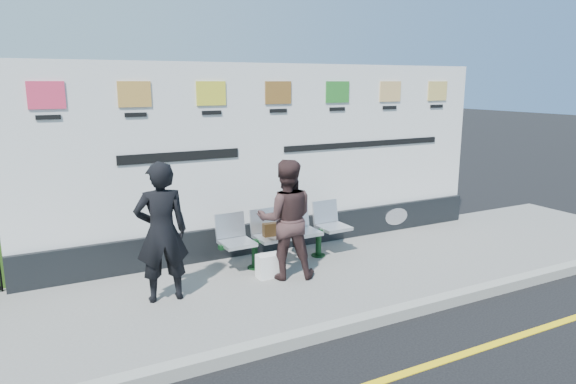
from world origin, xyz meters
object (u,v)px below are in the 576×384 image
(billboard, at_px, (276,171))
(woman_right, at_px, (286,219))
(bench, at_px, (288,248))
(woman_left, at_px, (162,232))

(billboard, bearing_deg, woman_right, -110.48)
(bench, distance_m, woman_right, 0.86)
(woman_right, bearing_deg, woman_left, 21.15)
(billboard, relative_size, woman_left, 4.49)
(bench, xyz_separation_m, woman_left, (-2.03, -0.51, 0.66))
(billboard, xyz_separation_m, bench, (-0.17, -0.73, -1.07))
(billboard, relative_size, woman_right, 4.75)
(billboard, distance_m, bench, 1.31)
(billboard, height_order, bench, billboard)
(bench, bearing_deg, billboard, 75.08)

